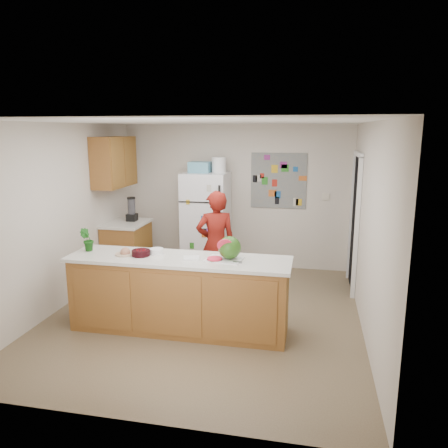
% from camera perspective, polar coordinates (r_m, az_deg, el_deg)
% --- Properties ---
extents(floor, '(4.00, 4.50, 0.02)m').
position_cam_1_polar(floor, '(5.95, -2.43, -11.76)').
color(floor, brown).
rests_on(floor, ground).
extents(wall_back, '(4.00, 0.02, 2.50)m').
position_cam_1_polar(wall_back, '(7.73, 1.54, 3.60)').
color(wall_back, beige).
rests_on(wall_back, ground).
extents(wall_left, '(0.02, 4.50, 2.50)m').
position_cam_1_polar(wall_left, '(6.35, -20.44, 0.94)').
color(wall_left, beige).
rests_on(wall_left, ground).
extents(wall_right, '(0.02, 4.50, 2.50)m').
position_cam_1_polar(wall_right, '(5.44, 18.46, -0.70)').
color(wall_right, beige).
rests_on(wall_right, ground).
extents(ceiling, '(4.00, 4.50, 0.02)m').
position_cam_1_polar(ceiling, '(5.44, -2.68, 13.30)').
color(ceiling, white).
rests_on(ceiling, wall_back).
extents(doorway, '(0.03, 0.85, 2.04)m').
position_cam_1_polar(doorway, '(6.89, 16.77, 0.08)').
color(doorway, black).
rests_on(doorway, ground).
extents(peninsula_base, '(2.60, 0.62, 0.88)m').
position_cam_1_polar(peninsula_base, '(5.38, -5.88, -9.27)').
color(peninsula_base, brown).
rests_on(peninsula_base, floor).
extents(peninsula_top, '(2.68, 0.70, 0.04)m').
position_cam_1_polar(peninsula_top, '(5.23, -5.99, -4.58)').
color(peninsula_top, silver).
rests_on(peninsula_top, peninsula_base).
extents(side_counter_base, '(0.60, 0.80, 0.86)m').
position_cam_1_polar(side_counter_base, '(7.54, -12.51, -3.28)').
color(side_counter_base, brown).
rests_on(side_counter_base, floor).
extents(side_counter_top, '(0.64, 0.84, 0.04)m').
position_cam_1_polar(side_counter_top, '(7.44, -12.67, 0.06)').
color(side_counter_top, silver).
rests_on(side_counter_top, side_counter_base).
extents(upper_cabinets, '(0.35, 1.00, 0.80)m').
position_cam_1_polar(upper_cabinets, '(7.31, -14.14, 7.87)').
color(upper_cabinets, brown).
rests_on(upper_cabinets, wall_left).
extents(refrigerator, '(0.75, 0.70, 1.70)m').
position_cam_1_polar(refrigerator, '(7.53, -2.36, 0.27)').
color(refrigerator, silver).
rests_on(refrigerator, floor).
extents(fridge_top_bin, '(0.35, 0.28, 0.18)m').
position_cam_1_polar(fridge_top_bin, '(7.42, -3.18, 7.42)').
color(fridge_top_bin, '#5999B2').
rests_on(fridge_top_bin, refrigerator).
extents(photo_collage, '(0.95, 0.01, 0.95)m').
position_cam_1_polar(photo_collage, '(7.58, 7.14, 5.62)').
color(photo_collage, slate).
rests_on(photo_collage, wall_back).
extents(person, '(0.67, 0.56, 1.57)m').
position_cam_1_polar(person, '(6.31, -1.08, -2.69)').
color(person, maroon).
rests_on(person, floor).
extents(blender_appliance, '(0.13, 0.13, 0.38)m').
position_cam_1_polar(blender_appliance, '(7.50, -11.97, 1.83)').
color(blender_appliance, black).
rests_on(blender_appliance, side_counter_top).
extents(cutting_board, '(0.45, 0.36, 0.01)m').
position_cam_1_polar(cutting_board, '(5.10, 0.02, -4.63)').
color(cutting_board, white).
rests_on(cutting_board, peninsula_top).
extents(watermelon, '(0.27, 0.27, 0.27)m').
position_cam_1_polar(watermelon, '(5.07, 0.73, -3.10)').
color(watermelon, '#2A5918').
rests_on(watermelon, cutting_board).
extents(watermelon_slice, '(0.17, 0.17, 0.02)m').
position_cam_1_polar(watermelon_slice, '(5.07, -1.23, -4.54)').
color(watermelon_slice, red).
rests_on(watermelon_slice, cutting_board).
extents(cherry_bowl, '(0.27, 0.27, 0.07)m').
position_cam_1_polar(cherry_bowl, '(5.36, -10.80, -3.72)').
color(cherry_bowl, black).
rests_on(cherry_bowl, peninsula_top).
extents(white_bowl, '(0.22, 0.22, 0.06)m').
position_cam_1_polar(white_bowl, '(5.42, -8.80, -3.50)').
color(white_bowl, white).
rests_on(white_bowl, peninsula_top).
extents(cobalt_bowl, '(0.17, 0.17, 0.05)m').
position_cam_1_polar(cobalt_bowl, '(5.32, -10.90, -3.95)').
color(cobalt_bowl, '#011757').
rests_on(cobalt_bowl, peninsula_top).
extents(plate, '(0.31, 0.31, 0.02)m').
position_cam_1_polar(plate, '(5.44, -12.76, -3.84)').
color(plate, beige).
rests_on(plate, peninsula_top).
extents(paper_towel, '(0.22, 0.21, 0.02)m').
position_cam_1_polar(paper_towel, '(5.15, -4.28, -4.46)').
color(paper_towel, white).
rests_on(paper_towel, peninsula_top).
extents(keys, '(0.10, 0.05, 0.01)m').
position_cam_1_polar(keys, '(4.99, 1.74, -5.03)').
color(keys, slate).
rests_on(keys, peninsula_top).
extents(potted_plant, '(0.20, 0.19, 0.29)m').
position_cam_1_polar(potted_plant, '(5.70, -17.46, -1.97)').
color(potted_plant, '#0F3F0E').
rests_on(potted_plant, peninsula_top).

